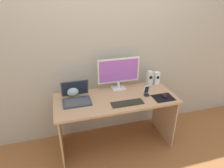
# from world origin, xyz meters

# --- Properties ---
(ground_plane) EXTENTS (8.00, 8.00, 0.00)m
(ground_plane) POSITION_xyz_m (0.00, 0.00, 0.00)
(ground_plane) COLOR #935C31
(wall_back) EXTENTS (6.00, 0.04, 2.50)m
(wall_back) POSITION_xyz_m (0.00, 0.40, 1.25)
(wall_back) COLOR #B2AA98
(wall_back) RESTS_ON ground_plane
(desk) EXTENTS (1.49, 0.63, 0.73)m
(desk) POSITION_xyz_m (0.00, 0.00, 0.58)
(desk) COLOR tan
(desk) RESTS_ON ground_plane
(monitor) EXTENTS (0.55, 0.14, 0.42)m
(monitor) POSITION_xyz_m (0.11, 0.23, 0.96)
(monitor) COLOR white
(monitor) RESTS_ON desk
(speaker_right) EXTENTS (0.07, 0.07, 0.17)m
(speaker_right) POSITION_xyz_m (0.66, 0.22, 0.81)
(speaker_right) COLOR white
(speaker_right) RESTS_ON desk
(speaker_near_monitor) EXTENTS (0.07, 0.08, 0.20)m
(speaker_near_monitor) POSITION_xyz_m (0.55, 0.22, 0.83)
(speaker_near_monitor) COLOR silver
(speaker_near_monitor) RESTS_ON desk
(laptop) EXTENTS (0.33, 0.29, 0.23)m
(laptop) POSITION_xyz_m (-0.47, 0.06, 0.77)
(laptop) COLOR #303C49
(laptop) RESTS_ON desk
(fishbowl) EXTENTS (0.16, 0.16, 0.16)m
(fishbowl) POSITION_xyz_m (-0.50, 0.20, 0.80)
(fishbowl) COLOR silver
(fishbowl) RESTS_ON desk
(keyboard_external) EXTENTS (0.38, 0.13, 0.01)m
(keyboard_external) POSITION_xyz_m (0.09, -0.17, 0.73)
(keyboard_external) COLOR black
(keyboard_external) RESTS_ON desk
(mousepad) EXTENTS (0.25, 0.20, 0.00)m
(mousepad) POSITION_xyz_m (0.56, -0.16, 0.73)
(mousepad) COLOR black
(mousepad) RESTS_ON desk
(mouse) EXTENTS (0.08, 0.11, 0.04)m
(mouse) POSITION_xyz_m (0.58, -0.15, 0.75)
(mouse) COLOR black
(mouse) RESTS_ON mousepad
(phone_in_dock) EXTENTS (0.06, 0.06, 0.14)m
(phone_in_dock) POSITION_xyz_m (0.39, -0.05, 0.77)
(phone_in_dock) COLOR black
(phone_in_dock) RESTS_ON desk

